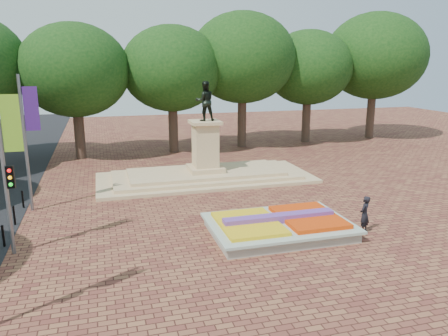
# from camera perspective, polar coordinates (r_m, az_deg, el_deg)

# --- Properties ---
(ground) EXTENTS (90.00, 90.00, 0.00)m
(ground) POSITION_cam_1_polar(r_m,az_deg,el_deg) (21.60, 2.61, -6.86)
(ground) COLOR brown
(ground) RESTS_ON ground
(flower_bed) EXTENTS (6.30, 4.30, 0.91)m
(flower_bed) POSITION_cam_1_polar(r_m,az_deg,el_deg) (20.06, 7.26, -7.46)
(flower_bed) COLOR gray
(flower_bed) RESTS_ON ground
(monument) EXTENTS (14.00, 6.00, 6.40)m
(monument) POSITION_cam_1_polar(r_m,az_deg,el_deg) (28.71, -2.43, 0.21)
(monument) COLOR tan
(monument) RESTS_ON ground
(tree_row_back) EXTENTS (44.80, 8.80, 10.43)m
(tree_row_back) POSITION_cam_1_polar(r_m,az_deg,el_deg) (38.19, -2.63, 12.34)
(tree_row_back) COLOR #34241C
(tree_row_back) RESTS_ON ground
(banner_poles) EXTENTS (0.88, 11.17, 7.00)m
(banner_poles) POSITION_cam_1_polar(r_m,az_deg,el_deg) (18.58, -26.72, 0.71)
(banner_poles) COLOR slate
(banner_poles) RESTS_ON ground
(pedestrian) EXTENTS (0.74, 0.70, 1.71)m
(pedestrian) POSITION_cam_1_polar(r_m,az_deg,el_deg) (20.89, 17.88, -5.78)
(pedestrian) COLOR black
(pedestrian) RESTS_ON ground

